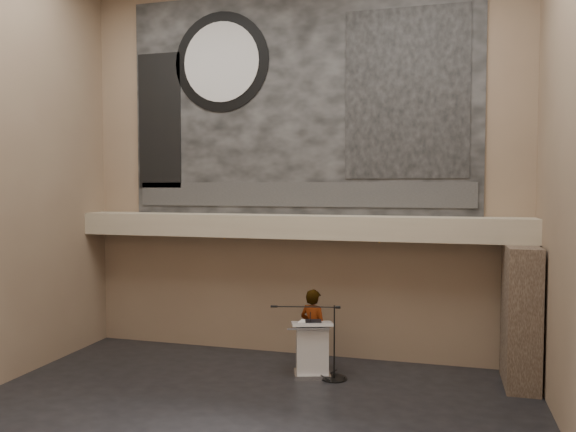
% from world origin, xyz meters
% --- Properties ---
extents(floor, '(10.00, 10.00, 0.00)m').
position_xyz_m(floor, '(0.00, 0.00, 0.00)').
color(floor, black).
rests_on(floor, ground).
extents(wall_back, '(10.00, 0.02, 8.50)m').
position_xyz_m(wall_back, '(0.00, 4.00, 4.25)').
color(wall_back, '#7D654F').
rests_on(wall_back, floor).
extents(wall_front, '(10.00, 0.02, 8.50)m').
position_xyz_m(wall_front, '(0.00, -4.00, 4.25)').
color(wall_front, '#7D654F').
rests_on(wall_front, floor).
extents(soffit, '(10.00, 0.80, 0.50)m').
position_xyz_m(soffit, '(0.00, 3.60, 2.95)').
color(soffit, tan).
rests_on(soffit, wall_back).
extents(sprinkler_left, '(0.04, 0.04, 0.06)m').
position_xyz_m(sprinkler_left, '(-1.60, 3.55, 2.67)').
color(sprinkler_left, '#B2893D').
rests_on(sprinkler_left, soffit).
extents(sprinkler_right, '(0.04, 0.04, 0.06)m').
position_xyz_m(sprinkler_right, '(1.90, 3.55, 2.67)').
color(sprinkler_right, '#B2893D').
rests_on(sprinkler_right, soffit).
extents(banner, '(8.00, 0.05, 5.00)m').
position_xyz_m(banner, '(0.00, 3.97, 5.70)').
color(banner, black).
rests_on(banner, wall_back).
extents(banner_text_strip, '(7.76, 0.02, 0.55)m').
position_xyz_m(banner_text_strip, '(0.00, 3.93, 3.65)').
color(banner_text_strip, '#2D2D2D').
rests_on(banner_text_strip, banner).
extents(banner_clock_rim, '(2.30, 0.02, 2.30)m').
position_xyz_m(banner_clock_rim, '(-1.80, 3.93, 6.70)').
color(banner_clock_rim, black).
rests_on(banner_clock_rim, banner).
extents(banner_clock_face, '(1.84, 0.02, 1.84)m').
position_xyz_m(banner_clock_face, '(-1.80, 3.91, 6.70)').
color(banner_clock_face, silver).
rests_on(banner_clock_face, banner).
extents(banner_building_print, '(2.60, 0.02, 3.60)m').
position_xyz_m(banner_building_print, '(2.40, 3.93, 5.80)').
color(banner_building_print, black).
rests_on(banner_building_print, banner).
extents(banner_brick_print, '(1.10, 0.02, 3.20)m').
position_xyz_m(banner_brick_print, '(-3.40, 3.93, 5.40)').
color(banner_brick_print, black).
rests_on(banner_brick_print, banner).
extents(stone_pier, '(0.60, 1.40, 2.70)m').
position_xyz_m(stone_pier, '(4.65, 3.15, 1.35)').
color(stone_pier, '#413328').
rests_on(stone_pier, floor).
extents(lectern, '(0.94, 0.79, 1.14)m').
position_xyz_m(lectern, '(0.67, 2.59, 0.55)').
color(lectern, silver).
rests_on(lectern, floor).
extents(binder, '(0.38, 0.33, 0.04)m').
position_xyz_m(binder, '(0.70, 2.58, 1.12)').
color(binder, black).
rests_on(binder, lectern).
extents(papers, '(0.23, 0.31, 0.00)m').
position_xyz_m(papers, '(0.52, 2.60, 1.10)').
color(papers, silver).
rests_on(papers, lectern).
extents(speaker_person, '(0.72, 0.60, 1.70)m').
position_xyz_m(speaker_person, '(0.61, 2.98, 0.85)').
color(speaker_person, white).
rests_on(speaker_person, floor).
extents(mic_stand, '(1.50, 0.53, 1.48)m').
position_xyz_m(mic_stand, '(1.09, 2.52, 0.23)').
color(mic_stand, black).
rests_on(mic_stand, floor).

